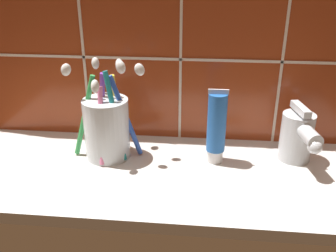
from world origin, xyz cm
name	(u,v)px	position (x,y,z in cm)	size (l,w,h in cm)	color
sink_counter	(163,176)	(0.00, 0.00, 1.00)	(74.95, 28.14, 2.00)	silver
tile_wall_backsplash	(171,27)	(0.01, 14.31, 24.15)	(84.95, 1.72, 48.28)	#933819
toothbrush_cup	(107,126)	(-10.71, 4.41, 8.14)	(14.88, 11.37, 18.85)	silver
toothpaste_tube	(217,127)	(8.95, 4.36, 8.79)	(3.49, 3.33, 13.74)	white
sink_faucet	(298,136)	(23.53, 6.01, 6.94)	(5.79, 11.39, 10.41)	silver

